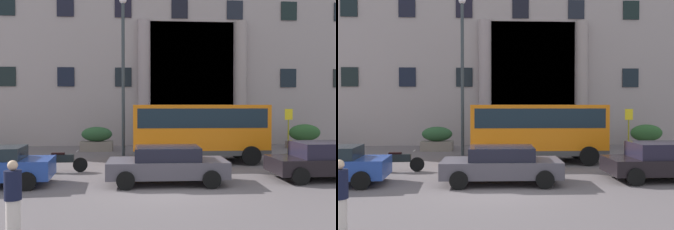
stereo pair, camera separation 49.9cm
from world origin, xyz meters
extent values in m
cube|color=#5E5558|center=(0.00, 0.00, -0.06)|extent=(80.00, 64.00, 0.12)
cube|color=gray|center=(0.00, 17.50, 10.67)|extent=(33.73, 9.00, 21.33)
cube|color=black|center=(2.81, 13.06, 4.28)|extent=(5.80, 0.12, 8.55)
cylinder|color=gray|center=(-0.52, 12.75, 4.28)|extent=(0.86, 0.86, 8.55)
cylinder|color=gray|center=(6.14, 12.75, 4.28)|extent=(0.86, 0.86, 8.55)
cube|color=black|center=(-9.64, 12.96, 4.69)|extent=(1.13, 0.08, 1.30)
cube|color=black|center=(-5.78, 12.96, 4.69)|extent=(1.13, 0.08, 1.30)
cube|color=black|center=(-1.93, 12.96, 4.69)|extent=(1.13, 0.08, 1.30)
cube|color=black|center=(9.64, 12.96, 4.69)|extent=(1.13, 0.08, 1.30)
cube|color=black|center=(-9.64, 12.96, 9.39)|extent=(1.13, 0.08, 1.30)
cube|color=black|center=(-5.78, 12.96, 9.39)|extent=(1.13, 0.08, 1.30)
cube|color=black|center=(-1.93, 12.96, 9.39)|extent=(1.13, 0.08, 1.30)
cube|color=black|center=(1.93, 12.96, 9.39)|extent=(1.13, 0.08, 1.30)
cube|color=black|center=(5.78, 12.96, 9.39)|extent=(1.13, 0.08, 1.30)
cube|color=black|center=(9.64, 12.96, 9.39)|extent=(1.13, 0.08, 1.30)
cube|color=orange|center=(2.12, 5.50, 1.63)|extent=(6.41, 2.47, 2.36)
cube|color=black|center=(2.12, 5.50, 2.19)|extent=(6.03, 2.50, 0.90)
cube|color=black|center=(5.26, 5.51, 2.00)|extent=(0.06, 2.06, 1.12)
cube|color=#413F3F|center=(2.12, 5.50, 0.57)|extent=(6.41, 2.51, 0.24)
cylinder|color=black|center=(4.36, 6.73, 0.45)|extent=(0.90, 0.28, 0.90)
cylinder|color=black|center=(4.36, 4.28, 0.45)|extent=(0.90, 0.28, 0.90)
cylinder|color=black|center=(-0.13, 6.72, 0.45)|extent=(0.90, 0.28, 0.90)
cylinder|color=black|center=(-0.12, 4.27, 0.45)|extent=(0.90, 0.28, 0.90)
cylinder|color=#96951A|center=(7.46, 7.54, 1.27)|extent=(0.08, 0.08, 2.53)
cube|color=yellow|center=(7.46, 7.51, 2.28)|extent=(0.44, 0.03, 0.60)
cube|color=gray|center=(9.82, 10.67, 0.23)|extent=(2.16, 0.97, 0.46)
ellipsoid|color=#285226|center=(9.82, 10.67, 1.01)|extent=(2.08, 0.87, 1.09)
cube|color=gray|center=(5.67, 10.43, 0.26)|extent=(2.12, 0.82, 0.53)
ellipsoid|color=#246A3A|center=(5.67, 10.43, 0.92)|extent=(2.03, 0.74, 0.79)
cube|color=gray|center=(-3.41, 10.21, 0.29)|extent=(1.92, 0.98, 0.58)
ellipsoid|color=#274F2B|center=(-3.41, 10.21, 1.03)|extent=(1.84, 0.88, 0.89)
cube|color=black|center=(6.22, 1.02, 0.56)|extent=(4.18, 1.99, 0.57)
cube|color=black|center=(6.22, 1.02, 1.12)|extent=(2.28, 1.71, 0.56)
cylinder|color=black|center=(4.79, 1.91, 0.31)|extent=(0.63, 0.22, 0.62)
cylinder|color=black|center=(4.85, 0.05, 0.31)|extent=(0.63, 0.22, 0.62)
cylinder|color=black|center=(-4.59, 1.62, 0.31)|extent=(0.63, 0.24, 0.62)
cylinder|color=black|center=(-4.47, -0.11, 0.31)|extent=(0.63, 0.24, 0.62)
cube|color=#49454E|center=(0.21, 0.66, 0.56)|extent=(4.23, 1.85, 0.58)
cube|color=black|center=(0.21, 0.66, 1.09)|extent=(2.29, 1.62, 0.47)
cylinder|color=black|center=(1.65, 1.56, 0.31)|extent=(0.62, 0.21, 0.62)
cylinder|color=black|center=(1.63, -0.26, 0.31)|extent=(0.62, 0.21, 0.62)
cylinder|color=black|center=(-1.22, 1.58, 0.31)|extent=(0.62, 0.21, 0.62)
cylinder|color=black|center=(-1.24, -0.24, 0.31)|extent=(0.62, 0.21, 0.62)
cylinder|color=black|center=(-3.27, 3.19, 0.30)|extent=(0.60, 0.12, 0.60)
cylinder|color=black|center=(-4.71, 3.13, 0.30)|extent=(0.60, 0.14, 0.60)
cube|color=black|center=(-3.99, 3.16, 0.58)|extent=(0.93, 0.28, 0.32)
cube|color=black|center=(-4.17, 3.15, 0.76)|extent=(0.53, 0.22, 0.12)
cylinder|color=#A5A5A8|center=(-3.38, 3.18, 0.88)|extent=(0.05, 0.55, 0.03)
cylinder|color=beige|center=(-3.43, -4.45, 0.40)|extent=(0.30, 0.30, 0.81)
cylinder|color=black|center=(-3.43, -4.45, 1.12)|extent=(0.36, 0.36, 0.62)
sphere|color=#D9B18D|center=(-3.43, -4.45, 1.54)|extent=(0.22, 0.22, 0.22)
cylinder|color=#323A3E|center=(-1.70, 7.99, 4.17)|extent=(0.18, 0.18, 8.34)
sphere|color=white|center=(-1.70, 7.99, 8.52)|extent=(0.40, 0.40, 0.40)
camera|label=1|loc=(-0.72, -12.42, 2.82)|focal=39.49mm
camera|label=2|loc=(-0.22, -12.45, 2.82)|focal=39.49mm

